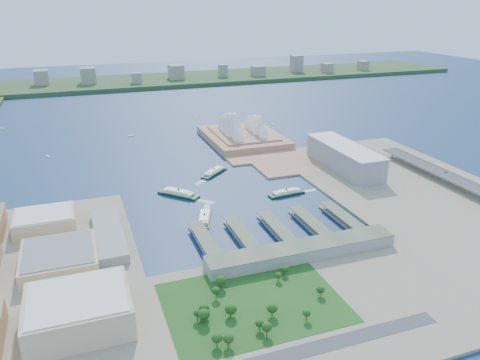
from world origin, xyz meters
name	(u,v)px	position (x,y,z in m)	size (l,w,h in m)	color
ground	(242,208)	(0.00, 0.00, 0.00)	(3000.00, 3000.00, 0.00)	#10204B
west_land	(19,293)	(-250.00, -105.00, 1.50)	(220.00, 390.00, 3.00)	gray
south_land	(326,303)	(0.00, -210.00, 1.50)	(720.00, 180.00, 3.00)	gray
east_land	(425,196)	(240.00, -50.00, 1.50)	(240.00, 500.00, 3.00)	gray
peninsula	(248,143)	(107.50, 260.00, 1.50)	(135.00, 220.00, 3.00)	#A7755B
far_shore	(133,82)	(0.00, 980.00, 6.00)	(2200.00, 260.00, 12.00)	#2D4926
opera_house	(243,124)	(105.00, 280.00, 32.00)	(134.00, 180.00, 58.00)	white
toaster_building	(344,157)	(195.00, 80.00, 20.50)	(45.00, 155.00, 35.00)	gray
expressway	(467,188)	(300.00, -60.00, 8.93)	(26.00, 340.00, 11.85)	gray
west_buildings	(19,260)	(-250.00, -70.00, 16.50)	(200.00, 280.00, 27.00)	#A67A53
ferry_wharves	(277,229)	(14.00, -75.00, 4.65)	(184.00, 90.00, 9.30)	#4C5440
terminal_building	(302,251)	(15.00, -135.00, 9.00)	(200.00, 28.00, 12.00)	gray
park	(253,295)	(-60.00, -190.00, 11.00)	(150.00, 110.00, 16.00)	#194714
far_skyline	(133,72)	(0.00, 960.00, 39.50)	(1900.00, 140.00, 55.00)	gray
ferry_a	(178,192)	(-66.07, 66.66, 5.49)	(14.77, 58.04, 10.97)	black
ferry_b	(214,171)	(2.82, 130.39, 5.05)	(13.61, 53.46, 10.11)	black
ferry_c	(204,217)	(-53.91, -16.72, 4.85)	(13.06, 51.32, 9.70)	black
ferry_d	(286,192)	(70.69, 20.39, 4.80)	(12.91, 50.73, 9.59)	black
boat_a	(48,156)	(-234.01, 304.54, 1.22)	(3.16, 12.62, 2.43)	white
boat_b	(131,136)	(-86.61, 382.93, 1.52)	(3.95, 11.28, 3.05)	white
boat_c	(272,124)	(204.59, 373.85, 1.34)	(3.47, 11.90, 2.68)	white
boat_d	(1,128)	(-326.88, 528.32, 1.24)	(3.22, 14.72, 2.48)	white
boat_e	(196,117)	(69.66, 490.22, 1.18)	(3.06, 9.60, 2.36)	white
car_c	(446,172)	(304.00, -14.09, 15.52)	(1.86, 4.58, 1.33)	slate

